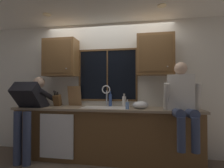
# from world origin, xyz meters

# --- Properties ---
(back_wall) EXTENTS (5.61, 0.12, 2.55)m
(back_wall) POSITION_xyz_m (0.00, 0.06, 1.27)
(back_wall) COLOR silver
(back_wall) RESTS_ON floor
(ceiling_downlight_left) EXTENTS (0.14, 0.14, 0.01)m
(ceiling_downlight_left) POSITION_xyz_m (-0.96, -0.60, 2.54)
(ceiling_downlight_left) COLOR #FFEAB2
(ceiling_downlight_right) EXTENTS (0.14, 0.14, 0.01)m
(ceiling_downlight_right) POSITION_xyz_m (0.96, -0.60, 2.54)
(ceiling_downlight_right) COLOR #FFEAB2
(window_glass) EXTENTS (1.10, 0.02, 0.95)m
(window_glass) POSITION_xyz_m (-0.01, -0.01, 1.52)
(window_glass) COLOR black
(window_frame_top) EXTENTS (1.17, 0.02, 0.04)m
(window_frame_top) POSITION_xyz_m (-0.01, -0.02, 2.02)
(window_frame_top) COLOR brown
(window_frame_bottom) EXTENTS (1.17, 0.02, 0.04)m
(window_frame_bottom) POSITION_xyz_m (-0.01, -0.02, 1.03)
(window_frame_bottom) COLOR brown
(window_frame_left) EXTENTS (0.03, 0.02, 0.95)m
(window_frame_left) POSITION_xyz_m (-0.58, -0.02, 1.52)
(window_frame_left) COLOR brown
(window_frame_right) EXTENTS (0.03, 0.02, 0.95)m
(window_frame_right) POSITION_xyz_m (0.56, -0.02, 1.52)
(window_frame_right) COLOR brown
(window_mullion_center) EXTENTS (0.02, 0.02, 0.95)m
(window_mullion_center) POSITION_xyz_m (-0.01, -0.02, 1.52)
(window_mullion_center) COLOR brown
(lower_cabinet_run) EXTENTS (3.21, 0.58, 0.88)m
(lower_cabinet_run) POSITION_xyz_m (0.00, -0.29, 0.44)
(lower_cabinet_run) COLOR brown
(lower_cabinet_run) RESTS_ON floor
(countertop) EXTENTS (3.27, 0.62, 0.04)m
(countertop) POSITION_xyz_m (0.00, -0.31, 0.90)
(countertop) COLOR gray
(countertop) RESTS_ON lower_cabinet_run
(dishwasher_front) EXTENTS (0.60, 0.02, 0.74)m
(dishwasher_front) POSITION_xyz_m (-0.77, -0.61, 0.46)
(dishwasher_front) COLOR white
(upper_cabinet_left) EXTENTS (0.64, 0.36, 0.72)m
(upper_cabinet_left) POSITION_xyz_m (-0.91, -0.17, 1.86)
(upper_cabinet_left) COLOR brown
(upper_cabinet_right) EXTENTS (0.64, 0.36, 0.72)m
(upper_cabinet_right) POSITION_xyz_m (0.89, -0.17, 1.86)
(upper_cabinet_right) COLOR brown
(sink) EXTENTS (0.80, 0.46, 0.21)m
(sink) POSITION_xyz_m (-0.01, -0.30, 0.82)
(sink) COLOR white
(sink) RESTS_ON lower_cabinet_run
(faucet) EXTENTS (0.18, 0.09, 0.40)m
(faucet) POSITION_xyz_m (-0.00, -0.12, 1.17)
(faucet) COLOR silver
(faucet) RESTS_ON countertop
(person_standing) EXTENTS (0.53, 0.72, 1.48)m
(person_standing) POSITION_xyz_m (-1.30, -0.58, 0.93)
(person_standing) COLOR #384260
(person_standing) RESTS_ON floor
(person_sitting_on_counter) EXTENTS (0.54, 0.63, 1.26)m
(person_sitting_on_counter) POSITION_xyz_m (1.26, -0.57, 1.10)
(person_sitting_on_counter) COLOR #384260
(person_sitting_on_counter) RESTS_ON countertop
(knife_block) EXTENTS (0.12, 0.18, 0.32)m
(knife_block) POSITION_xyz_m (-0.97, -0.20, 1.03)
(knife_block) COLOR brown
(knife_block) RESTS_ON countertop
(cutting_board) EXTENTS (0.26, 0.10, 0.39)m
(cutting_board) POSITION_xyz_m (-0.66, -0.09, 1.11)
(cutting_board) COLOR #997047
(cutting_board) RESTS_ON countertop
(mixing_bowl) EXTENTS (0.27, 0.27, 0.13)m
(mixing_bowl) POSITION_xyz_m (0.63, -0.35, 0.98)
(mixing_bowl) COLOR silver
(mixing_bowl) RESTS_ON countertop
(soap_dispenser) EXTENTS (0.06, 0.07, 0.16)m
(soap_dispenser) POSITION_xyz_m (0.42, -0.46, 0.98)
(soap_dispenser) COLOR #668CCC
(soap_dispenser) RESTS_ON countertop
(bottle_green_glass) EXTENTS (0.07, 0.07, 0.25)m
(bottle_green_glass) POSITION_xyz_m (0.33, -0.12, 1.02)
(bottle_green_glass) COLOR silver
(bottle_green_glass) RESTS_ON countertop
(bottle_tall_clear) EXTENTS (0.06, 0.06, 0.30)m
(bottle_tall_clear) POSITION_xyz_m (0.06, -0.10, 1.04)
(bottle_tall_clear) COLOR #334C8C
(bottle_tall_clear) RESTS_ON countertop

